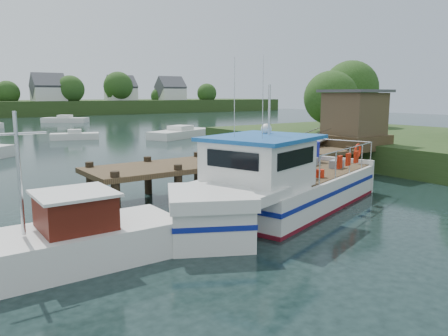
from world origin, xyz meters
TOP-DOWN VIEW (x-y plane):
  - ground_plane at (0.00, 0.00)m, footprint 160.00×160.00m
  - near_shore at (16.88, -0.73)m, footprint 16.00×30.00m
  - dock at (6.51, 0.01)m, footprint 16.60×3.00m
  - lobster_boat at (-0.66, -4.36)m, footprint 11.08×5.95m
  - work_boat at (-8.76, -4.80)m, footprint 7.30×2.30m
  - moored_far at (8.20, 52.46)m, footprint 6.60×5.97m
  - moored_b at (1.49, 26.02)m, footprint 4.58×2.79m
  - moored_c at (10.60, 21.92)m, footprint 7.86×5.27m

SIDE VIEW (x-z plane):
  - ground_plane at x=0.00m, z-range 0.00..0.00m
  - moored_b at x=1.49m, z-range -0.12..0.84m
  - moored_far at x=8.20m, z-range -0.15..0.99m
  - moored_c at x=10.60m, z-range -0.15..1.03m
  - work_boat at x=-8.76m, z-range -1.32..2.54m
  - lobster_boat at x=-0.66m, z-range -1.72..3.68m
  - near_shore at x=16.88m, z-range -1.83..5.93m
  - dock at x=6.51m, z-range -0.15..4.63m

